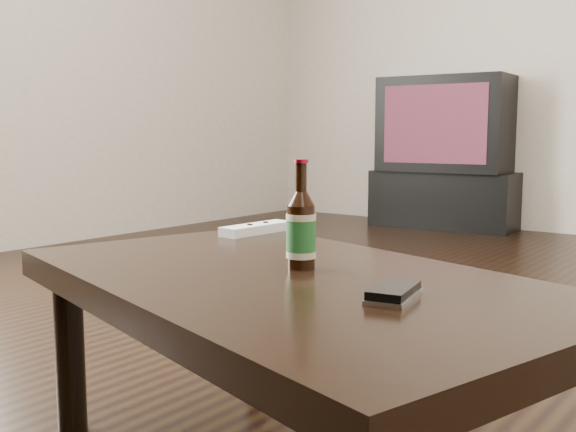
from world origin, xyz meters
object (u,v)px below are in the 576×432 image
Objects in this scene: tv at (448,125)px; coffee_table at (287,302)px; beer_bottle at (301,230)px; tv_stand at (446,199)px; phone at (394,293)px; remote at (256,229)px.

tv is 3.61m from coffee_table.
beer_bottle is (-0.01, 0.05, 0.12)m from coffee_table.
coffee_table is 0.13m from beer_bottle.
phone is at bearing -71.13° from tv_stand.
coffee_table is (1.22, -3.38, 0.15)m from tv_stand.
tv is 3.55m from beer_bottle.
tv reaches higher than beer_bottle.
tv is 3.73m from phone.
tv_stand is 3.17m from remote.
tv_stand is 3.59m from coffee_table.
tv_stand is 3.55m from beer_bottle.
remote is at bearing 135.54° from phone.
coffee_table is 5.92× the size of beer_bottle.
tv is 3.18m from remote.
remote is (-0.59, 0.38, 0.00)m from phone.
beer_bottle is at bearing 146.11° from phone.
tv_stand is 0.51m from tv.
phone reaches higher than tv_stand.
phone reaches higher than coffee_table.
phone is (1.46, -3.42, -0.29)m from tv.
phone is at bearing -22.24° from beer_bottle.
tv_stand is at bearing 109.92° from coffee_table.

